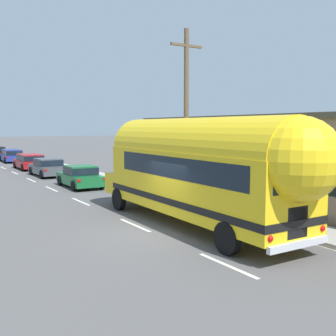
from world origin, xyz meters
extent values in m
plane|color=#565454|center=(0.00, 0.00, 0.00)|extent=(300.00, 300.00, 0.00)
cube|color=silver|center=(0.00, -3.97, 0.00)|extent=(0.14, 2.40, 0.01)
cube|color=silver|center=(0.00, 1.47, 0.00)|extent=(0.14, 2.40, 0.01)
cube|color=silver|center=(0.00, 7.35, 0.00)|extent=(0.14, 2.40, 0.01)
cube|color=silver|center=(0.00, 12.37, 0.00)|extent=(0.14, 2.40, 0.01)
cube|color=silver|center=(0.00, 17.25, 0.00)|extent=(0.14, 2.40, 0.01)
cube|color=silver|center=(0.00, 22.60, 0.00)|extent=(0.14, 2.40, 0.01)
cube|color=silver|center=(0.00, 27.42, 0.00)|extent=(0.14, 2.40, 0.01)
cube|color=silver|center=(3.72, 12.00, 0.00)|extent=(0.12, 80.00, 0.01)
cube|color=#ADA89E|center=(4.71, 10.00, 0.07)|extent=(1.99, 90.00, 0.15)
cube|color=gray|center=(11.70, 1.02, 2.05)|extent=(11.35, 20.34, 4.10)
cube|color=black|center=(6.05, 1.02, 1.80)|extent=(0.08, 18.34, 1.20)
cylinder|color=brown|center=(4.39, 4.30, 4.25)|extent=(0.24, 0.24, 8.50)
cube|color=brown|center=(4.39, 4.30, 7.70)|extent=(1.80, 0.12, 0.12)
cube|color=yellow|center=(1.85, -0.03, 1.75)|extent=(2.67, 9.71, 2.30)
cylinder|color=yellow|center=(1.85, -0.03, 2.90)|extent=(2.61, 9.61, 2.45)
sphere|color=yellow|center=(1.77, -4.81, 2.90)|extent=(2.40, 2.40, 2.40)
cube|color=yellow|center=(1.94, 5.46, 1.07)|extent=(2.28, 1.34, 0.95)
cube|color=black|center=(1.85, -0.03, 1.10)|extent=(2.71, 9.75, 0.24)
cube|color=black|center=(1.84, -0.33, 2.35)|extent=(2.67, 7.91, 0.76)
cube|color=black|center=(1.76, -4.82, 2.40)|extent=(2.00, 0.11, 0.84)
cube|color=black|center=(1.76, -4.83, 1.15)|extent=(0.80, 0.07, 0.90)
cube|color=silver|center=(1.76, -4.92, 0.55)|extent=(2.34, 0.18, 0.20)
sphere|color=red|center=(0.71, -4.82, 0.85)|extent=(0.20, 0.20, 0.20)
sphere|color=red|center=(2.81, -4.86, 0.85)|extent=(0.20, 0.20, 0.20)
cube|color=black|center=(1.93, 4.86, 2.40)|extent=(2.14, 0.14, 0.96)
cube|color=silver|center=(1.95, 6.15, 0.95)|extent=(0.90, 0.12, 0.56)
cylinder|color=black|center=(0.75, 4.43, 0.50)|extent=(0.28, 1.00, 1.00)
cylinder|color=black|center=(3.09, 4.39, 0.50)|extent=(0.28, 1.00, 1.00)
cylinder|color=black|center=(0.62, -3.24, 0.50)|extent=(0.28, 1.00, 1.00)
cylinder|color=black|center=(2.96, -3.28, 0.50)|extent=(0.28, 1.00, 1.00)
cube|color=#196633|center=(1.76, 12.13, 0.52)|extent=(1.92, 4.24, 0.60)
cube|color=#196633|center=(1.76, 12.01, 1.09)|extent=(1.67, 1.89, 0.55)
cube|color=black|center=(1.76, 12.01, 1.06)|extent=(1.73, 1.93, 0.43)
cube|color=red|center=(0.92, 10.04, 0.70)|extent=(0.20, 0.04, 0.14)
cube|color=red|center=(2.51, 10.00, 0.70)|extent=(0.20, 0.04, 0.14)
cylinder|color=black|center=(0.92, 13.55, 0.32)|extent=(0.21, 0.64, 0.64)
cylinder|color=black|center=(2.67, 13.51, 0.32)|extent=(0.21, 0.64, 0.64)
cylinder|color=black|center=(0.86, 10.75, 0.32)|extent=(0.21, 0.64, 0.64)
cylinder|color=black|center=(2.61, 10.71, 0.32)|extent=(0.21, 0.64, 0.64)
cube|color=#474C51|center=(1.73, 19.04, 0.52)|extent=(1.92, 4.39, 0.60)
cube|color=#474C51|center=(1.73, 18.91, 1.09)|extent=(1.69, 2.04, 0.55)
cube|color=black|center=(1.73, 18.91, 1.06)|extent=(1.75, 2.08, 0.43)
cube|color=red|center=(0.93, 16.83, 0.70)|extent=(0.20, 0.04, 0.14)
cube|color=red|center=(2.57, 16.85, 0.70)|extent=(0.20, 0.04, 0.14)
cylinder|color=black|center=(0.81, 20.52, 0.32)|extent=(0.21, 0.64, 0.64)
cylinder|color=black|center=(2.61, 20.53, 0.32)|extent=(0.21, 0.64, 0.64)
cylinder|color=black|center=(0.85, 17.54, 0.32)|extent=(0.21, 0.64, 0.64)
cylinder|color=black|center=(2.64, 17.56, 0.32)|extent=(0.21, 0.64, 0.64)
cube|color=#A5191E|center=(1.75, 25.05, 0.52)|extent=(1.90, 4.59, 0.60)
cube|color=#A5191E|center=(1.75, 24.58, 1.09)|extent=(1.69, 3.14, 0.55)
cube|color=black|center=(1.75, 24.58, 1.06)|extent=(1.75, 3.18, 0.43)
cube|color=red|center=(0.92, 22.76, 0.70)|extent=(0.20, 0.04, 0.14)
cube|color=red|center=(2.54, 22.75, 0.70)|extent=(0.20, 0.04, 0.14)
cylinder|color=black|center=(0.88, 26.65, 0.32)|extent=(0.21, 0.64, 0.64)
cylinder|color=black|center=(2.66, 26.63, 0.32)|extent=(0.21, 0.64, 0.64)
cylinder|color=black|center=(0.85, 23.47, 0.32)|extent=(0.21, 0.64, 0.64)
cylinder|color=black|center=(2.62, 23.46, 0.32)|extent=(0.21, 0.64, 0.64)
cube|color=navy|center=(1.99, 33.68, 0.52)|extent=(1.93, 4.63, 0.60)
cube|color=navy|center=(1.98, 33.20, 1.09)|extent=(1.68, 3.37, 0.55)
cube|color=black|center=(1.98, 33.20, 1.06)|extent=(1.74, 3.41, 0.43)
cube|color=red|center=(1.15, 31.42, 0.70)|extent=(0.20, 0.05, 0.14)
cube|color=red|center=(2.66, 31.36, 0.70)|extent=(0.20, 0.05, 0.14)
cylinder|color=black|center=(1.22, 35.29, 0.32)|extent=(0.22, 0.65, 0.64)
cylinder|color=black|center=(2.89, 35.22, 0.32)|extent=(0.22, 0.65, 0.64)
cylinder|color=black|center=(1.10, 32.13, 0.32)|extent=(0.22, 0.65, 0.64)
cylinder|color=black|center=(2.77, 32.07, 0.32)|extent=(0.22, 0.65, 0.64)
cube|color=red|center=(2.40, 38.79, 0.70)|extent=(0.20, 0.05, 0.14)
cylinder|color=black|center=(2.62, 42.58, 0.32)|extent=(0.22, 0.65, 0.64)
cylinder|color=black|center=(2.51, 39.50, 0.32)|extent=(0.22, 0.65, 0.64)
camera|label=1|loc=(-7.19, -12.25, 3.79)|focal=43.58mm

